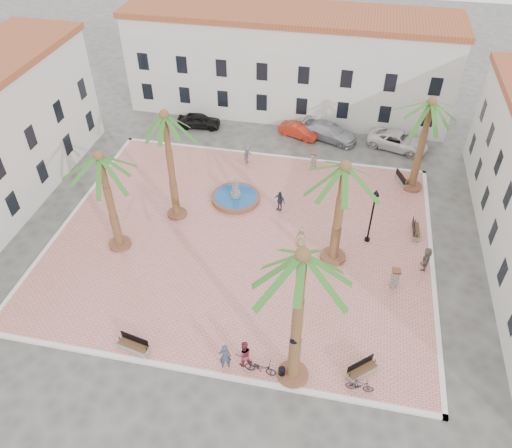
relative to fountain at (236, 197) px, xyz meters
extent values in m
plane|color=#56544F|center=(1.47, -4.19, -0.41)|extent=(120.00, 120.00, 0.00)
cube|color=#D87E74|center=(1.47, -4.19, -0.34)|extent=(26.00, 22.00, 0.15)
cube|color=silver|center=(1.47, 6.81, -0.33)|extent=(26.30, 0.30, 0.16)
cube|color=silver|center=(1.47, -15.19, -0.33)|extent=(26.30, 0.30, 0.16)
cube|color=silver|center=(14.47, -4.19, -0.33)|extent=(0.30, 22.30, 0.16)
cube|color=silver|center=(-11.53, -4.19, -0.33)|extent=(0.30, 22.30, 0.16)
cube|color=silver|center=(1.47, 15.81, 4.09)|extent=(30.00, 7.00, 9.00)
cube|color=#9C4A2A|center=(1.47, 15.81, 8.84)|extent=(30.40, 7.40, 0.50)
cube|color=black|center=(-11.66, 12.33, 1.79)|extent=(1.00, 0.12, 1.60)
cube|color=black|center=(-7.91, 12.33, 1.79)|extent=(1.00, 0.12, 1.60)
cube|color=black|center=(-4.16, 12.33, 1.79)|extent=(1.00, 0.12, 1.60)
cube|color=black|center=(-0.41, 12.33, 1.79)|extent=(1.00, 0.12, 1.60)
cube|color=black|center=(3.34, 12.33, 1.79)|extent=(1.00, 0.12, 1.60)
cube|color=black|center=(7.09, 12.33, 1.79)|extent=(1.00, 0.12, 1.60)
cube|color=black|center=(10.84, 12.33, 1.79)|extent=(1.00, 0.12, 1.60)
cube|color=black|center=(14.59, 12.33, 1.79)|extent=(1.00, 0.12, 1.60)
cube|color=black|center=(-11.66, 12.33, 4.79)|extent=(1.00, 0.12, 1.60)
cube|color=black|center=(-7.91, 12.33, 4.79)|extent=(1.00, 0.12, 1.60)
cube|color=black|center=(-4.16, 12.33, 4.79)|extent=(1.00, 0.12, 1.60)
cube|color=black|center=(-0.41, 12.33, 4.79)|extent=(1.00, 0.12, 1.60)
cube|color=black|center=(3.34, 12.33, 4.79)|extent=(1.00, 0.12, 1.60)
cube|color=black|center=(7.09, 12.33, 4.79)|extent=(1.00, 0.12, 1.60)
cube|color=black|center=(10.84, 12.33, 4.79)|extent=(1.00, 0.12, 1.60)
cube|color=black|center=(14.59, 12.33, 4.79)|extent=(1.00, 0.12, 1.60)
cube|color=black|center=(18.01, -6.25, 1.79)|extent=(0.12, 1.00, 1.60)
cube|color=black|center=(18.01, -2.54, 1.79)|extent=(0.12, 1.00, 1.60)
cube|color=black|center=(18.01, 1.17, 1.79)|extent=(0.12, 1.00, 1.60)
cube|color=black|center=(18.01, 4.89, 1.79)|extent=(0.12, 1.00, 1.60)
cube|color=black|center=(18.01, 8.60, 1.79)|extent=(0.12, 1.00, 1.60)
cube|color=black|center=(18.01, -2.54, 4.79)|extent=(0.12, 1.00, 1.60)
cube|color=black|center=(18.01, 1.17, 4.79)|extent=(0.12, 1.00, 1.60)
cube|color=black|center=(18.01, 4.89, 4.79)|extent=(0.12, 1.00, 1.60)
cube|color=black|center=(18.01, 8.60, 4.79)|extent=(0.12, 1.00, 1.60)
cube|color=black|center=(-14.55, -6.19, 1.79)|extent=(0.12, 1.00, 1.60)
cube|color=black|center=(-14.55, -2.19, 1.79)|extent=(0.12, 1.00, 1.60)
cube|color=black|center=(-14.55, 1.81, 1.79)|extent=(0.12, 1.00, 1.60)
cube|color=black|center=(-14.55, 5.81, 1.79)|extent=(0.12, 1.00, 1.60)
cube|color=black|center=(-14.55, -2.19, 4.79)|extent=(0.12, 1.00, 1.60)
cube|color=black|center=(-14.55, 1.81, 4.79)|extent=(0.12, 1.00, 1.60)
cube|color=black|center=(-14.55, 5.81, 4.79)|extent=(0.12, 1.00, 1.60)
cylinder|color=brown|center=(0.00, 0.00, -0.08)|extent=(3.74, 3.74, 0.36)
cylinder|color=#194C8C|center=(0.00, 0.00, 0.08)|extent=(3.29, 3.29, 0.05)
cylinder|color=gray|center=(0.00, 0.00, 0.09)|extent=(0.80, 0.80, 0.71)
cylinder|color=gray|center=(0.00, 0.00, 0.81)|extent=(0.53, 0.53, 1.07)
sphere|color=gray|center=(0.00, 0.00, 1.47)|extent=(0.39, 0.39, 0.39)
cylinder|color=brown|center=(-3.86, -2.66, -0.15)|extent=(1.45, 1.45, 0.22)
cylinder|color=brown|center=(-3.86, -2.66, 3.99)|extent=(0.47, 0.47, 8.07)
sphere|color=brown|center=(-3.86, -2.66, 8.03)|extent=(0.63, 0.63, 0.63)
cylinder|color=brown|center=(-6.67, -6.64, -0.15)|extent=(1.52, 1.52, 0.23)
cylinder|color=brown|center=(-6.67, -6.64, 3.51)|extent=(0.50, 0.50, 7.08)
sphere|color=brown|center=(-6.67, -6.64, 7.04)|extent=(0.67, 0.67, 0.67)
cylinder|color=brown|center=(6.60, -14.41, -0.14)|extent=(1.66, 1.66, 0.25)
cylinder|color=brown|center=(6.60, -14.41, 4.36)|extent=(0.54, 0.54, 8.75)
sphere|color=brown|center=(6.60, -14.41, 8.74)|extent=(0.73, 0.73, 0.73)
cylinder|color=brown|center=(7.91, -4.92, -0.13)|extent=(1.70, 1.70, 0.26)
cylinder|color=brown|center=(7.91, -4.92, 3.57)|extent=(0.55, 0.55, 7.16)
sphere|color=brown|center=(7.91, -4.92, 7.16)|extent=(0.75, 0.75, 0.75)
cylinder|color=brown|center=(13.34, 4.42, -0.14)|extent=(1.60, 1.60, 0.24)
cylinder|color=brown|center=(13.34, 4.42, 3.58)|extent=(0.52, 0.52, 7.20)
sphere|color=brown|center=(13.34, 4.42, 7.18)|extent=(0.70, 0.70, 0.70)
cube|color=gray|center=(-2.38, -14.59, -0.06)|extent=(1.94, 0.93, 0.41)
cube|color=#56351E|center=(-2.38, -14.59, 0.18)|extent=(1.83, 0.85, 0.06)
cube|color=black|center=(-2.33, -14.37, 0.46)|extent=(1.74, 0.40, 0.52)
cylinder|color=black|center=(-3.24, -14.42, 0.31)|extent=(0.05, 0.05, 0.31)
cylinder|color=black|center=(-1.51, -14.77, 0.31)|extent=(0.05, 0.05, 0.31)
cube|color=gray|center=(10.21, -13.57, -0.06)|extent=(1.72, 1.61, 0.40)
cube|color=#56351E|center=(10.21, -13.57, 0.17)|extent=(1.61, 1.50, 0.06)
cube|color=black|center=(10.07, -13.41, 0.44)|extent=(1.32, 1.16, 0.50)
cylinder|color=black|center=(9.57, -14.14, 0.29)|extent=(0.05, 0.05, 0.30)
cylinder|color=black|center=(10.86, -13.01, 0.29)|extent=(0.05, 0.05, 0.30)
cube|color=gray|center=(13.44, -1.30, -0.07)|extent=(0.57, 1.76, 0.39)
cube|color=#56351E|center=(13.44, -1.30, 0.16)|extent=(0.52, 1.66, 0.06)
cube|color=black|center=(13.23, -1.31, 0.42)|extent=(0.08, 1.65, 0.49)
cylinder|color=black|center=(13.46, -2.13, 0.27)|extent=(0.05, 0.05, 0.29)
cylinder|color=black|center=(13.42, -0.48, 0.27)|extent=(0.05, 0.05, 0.29)
cube|color=gray|center=(12.60, 4.83, -0.06)|extent=(1.17, 1.86, 0.40)
cube|color=#56351E|center=(12.60, 4.83, 0.16)|extent=(1.09, 1.75, 0.06)
cube|color=black|center=(12.40, 4.75, 0.43)|extent=(0.67, 1.58, 0.50)
cylinder|color=black|center=(12.92, 4.05, 0.28)|extent=(0.05, 0.05, 0.30)
cylinder|color=black|center=(12.29, 5.61, 0.28)|extent=(0.05, 0.05, 0.30)
cylinder|color=black|center=(6.52, -14.59, -0.19)|extent=(0.32, 0.32, 0.14)
cylinder|color=black|center=(6.52, -14.59, 1.43)|extent=(0.11, 0.11, 3.22)
cone|color=black|center=(6.52, -14.59, 3.18)|extent=(0.39, 0.39, 0.36)
sphere|color=beige|center=(6.52, -14.59, 3.04)|extent=(0.21, 0.21, 0.21)
cylinder|color=black|center=(10.12, -2.67, -0.18)|extent=(0.39, 0.39, 0.17)
cylinder|color=black|center=(10.12, -2.67, 1.80)|extent=(0.13, 0.13, 3.91)
cone|color=black|center=(10.12, -2.67, 3.92)|extent=(0.48, 0.48, 0.43)
sphere|color=beige|center=(10.12, -2.67, 3.76)|extent=(0.26, 0.26, 0.26)
cube|color=gray|center=(6.61, -14.38, 0.33)|extent=(0.43, 0.43, 1.19)
cube|color=brown|center=(6.61, -14.38, 0.97)|extent=(0.54, 0.54, 0.09)
cube|color=gray|center=(5.34, 5.73, 0.38)|extent=(0.44, 0.44, 1.29)
cube|color=brown|center=(5.34, 5.73, 1.07)|extent=(0.55, 0.55, 0.10)
cube|color=gray|center=(11.88, -6.76, 0.43)|extent=(0.48, 0.48, 1.38)
cube|color=brown|center=(11.88, -6.76, 1.17)|extent=(0.60, 0.60, 0.11)
cylinder|color=black|center=(6.02, -14.59, 0.09)|extent=(0.36, 0.36, 0.71)
imported|color=#323A4B|center=(2.93, -14.59, 0.66)|extent=(0.77, 0.60, 1.85)
imported|color=black|center=(4.87, -14.59, 0.20)|extent=(1.82, 0.75, 0.93)
imported|color=maroon|center=(3.89, -14.24, 0.66)|extent=(1.10, 0.99, 1.85)
imported|color=black|center=(10.13, -14.59, 0.18)|extent=(1.48, 0.43, 0.89)
imported|color=#937C57|center=(5.61, -4.15, 0.52)|extent=(0.80, 0.55, 1.56)
imported|color=#2C384E|center=(3.50, -0.50, 0.56)|extent=(1.04, 0.82, 1.65)
imported|color=#4C4C51|center=(-0.21, 5.15, 0.57)|extent=(0.93, 1.22, 1.67)
imported|color=#665E4E|center=(13.87, -4.68, 0.62)|extent=(0.94, 1.71, 1.76)
imported|color=black|center=(-6.06, 10.45, 0.27)|extent=(4.16, 2.02, 1.37)
imported|color=red|center=(3.40, 10.63, 0.20)|extent=(3.92, 2.50, 1.22)
imported|color=#ACADB5|center=(6.22, 10.76, 0.33)|extent=(5.50, 3.82, 1.48)
imported|color=silver|center=(12.27, 10.44, 0.32)|extent=(5.72, 3.78, 1.46)
camera|label=1|loc=(7.73, -29.58, 23.36)|focal=35.00mm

